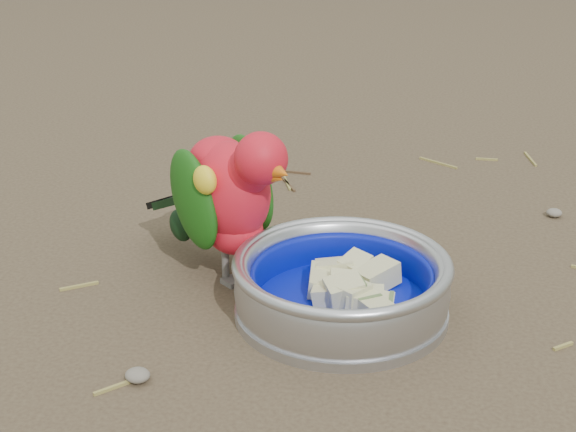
# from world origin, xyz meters

# --- Properties ---
(ground) EXTENTS (60.00, 60.00, 0.00)m
(ground) POSITION_xyz_m (0.00, 0.00, 0.00)
(ground) COLOR #493B2A
(food_bowl) EXTENTS (0.21, 0.21, 0.02)m
(food_bowl) POSITION_xyz_m (-0.01, -0.06, 0.01)
(food_bowl) COLOR #B2B2BA
(food_bowl) RESTS_ON ground
(bowl_wall) EXTENTS (0.21, 0.21, 0.04)m
(bowl_wall) POSITION_xyz_m (-0.01, -0.06, 0.04)
(bowl_wall) COLOR #B2B2BA
(bowl_wall) RESTS_ON food_bowl
(fruit_wedges) EXTENTS (0.13, 0.13, 0.03)m
(fruit_wedges) POSITION_xyz_m (-0.01, -0.06, 0.03)
(fruit_wedges) COLOR beige
(fruit_wedges) RESTS_ON food_bowl
(lory_parrot) EXTENTS (0.22, 0.21, 0.17)m
(lory_parrot) POSITION_xyz_m (-0.14, 0.00, 0.08)
(lory_parrot) COLOR red
(lory_parrot) RESTS_ON ground
(ground_debris) EXTENTS (0.90, 0.80, 0.01)m
(ground_debris) POSITION_xyz_m (0.04, 0.05, 0.00)
(ground_debris) COLOR olive
(ground_debris) RESTS_ON ground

